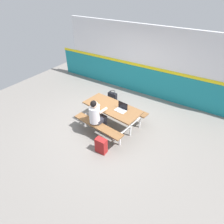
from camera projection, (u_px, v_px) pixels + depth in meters
ground_plane at (106, 124)px, 6.19m from camera, size 10.00×10.00×0.02m
accent_backdrop at (143, 63)px, 7.19m from camera, size 8.00×0.14×2.60m
picnic_table_main at (112, 111)px, 5.75m from camera, size 1.82×1.73×0.74m
student_nearer at (97, 115)px, 5.38m from camera, size 0.39×0.54×1.21m
laptop_silver at (121, 109)px, 5.49m from camera, size 0.34×0.25×0.22m
backpack_dark at (101, 146)px, 5.07m from camera, size 0.30×0.22×0.44m
tote_bag_bright at (112, 97)px, 7.21m from camera, size 0.34×0.21×0.43m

